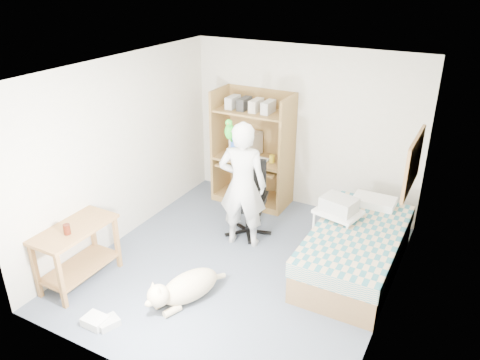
{
  "coord_description": "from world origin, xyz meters",
  "views": [
    {
      "loc": [
        2.37,
        -4.4,
        3.52
      ],
      "look_at": [
        -0.17,
        0.3,
        1.05
      ],
      "focal_mm": 35.0,
      "sensor_mm": 36.0,
      "label": 1
    }
  ],
  "objects_px": {
    "side_desk": "(77,246)",
    "office_chair": "(249,208)",
    "computer_hutch": "(254,153)",
    "bed": "(356,250)",
    "dog": "(185,288)",
    "printer_cart": "(337,225)",
    "person": "(243,185)"
  },
  "relations": [
    {
      "from": "side_desk",
      "to": "office_chair",
      "type": "xyz_separation_m",
      "value": [
        1.24,
        2.01,
        -0.12
      ]
    },
    {
      "from": "computer_hutch",
      "to": "office_chair",
      "type": "xyz_separation_m",
      "value": [
        0.39,
        -0.92,
        -0.45
      ]
    },
    {
      "from": "bed",
      "to": "office_chair",
      "type": "xyz_separation_m",
      "value": [
        -1.61,
        0.2,
        0.09
      ]
    },
    {
      "from": "side_desk",
      "to": "office_chair",
      "type": "bearing_deg",
      "value": 58.27
    },
    {
      "from": "office_chair",
      "to": "dog",
      "type": "relative_size",
      "value": 1.0
    },
    {
      "from": "side_desk",
      "to": "printer_cart",
      "type": "xyz_separation_m",
      "value": [
        2.52,
        2.04,
        -0.06
      ]
    },
    {
      "from": "computer_hutch",
      "to": "dog",
      "type": "xyz_separation_m",
      "value": [
        0.47,
        -2.64,
        -0.64
      ]
    },
    {
      "from": "computer_hutch",
      "to": "printer_cart",
      "type": "relative_size",
      "value": 2.76
    },
    {
      "from": "printer_cart",
      "to": "bed",
      "type": "bearing_deg",
      "value": -22.07
    },
    {
      "from": "computer_hutch",
      "to": "printer_cart",
      "type": "height_order",
      "value": "computer_hutch"
    },
    {
      "from": "side_desk",
      "to": "dog",
      "type": "bearing_deg",
      "value": 12.58
    },
    {
      "from": "side_desk",
      "to": "person",
      "type": "relative_size",
      "value": 0.57
    },
    {
      "from": "bed",
      "to": "person",
      "type": "relative_size",
      "value": 1.16
    },
    {
      "from": "side_desk",
      "to": "person",
      "type": "xyz_separation_m",
      "value": [
        1.31,
        1.71,
        0.38
      ]
    },
    {
      "from": "person",
      "to": "office_chair",
      "type": "bearing_deg",
      "value": -92.79
    },
    {
      "from": "person",
      "to": "printer_cart",
      "type": "height_order",
      "value": "person"
    },
    {
      "from": "person",
      "to": "computer_hutch",
      "type": "bearing_deg",
      "value": -84.26
    },
    {
      "from": "computer_hutch",
      "to": "printer_cart",
      "type": "bearing_deg",
      "value": -28.11
    },
    {
      "from": "bed",
      "to": "person",
      "type": "xyz_separation_m",
      "value": [
        -1.54,
        -0.11,
        0.59
      ]
    },
    {
      "from": "side_desk",
      "to": "person",
      "type": "height_order",
      "value": "person"
    },
    {
      "from": "person",
      "to": "dog",
      "type": "bearing_deg",
      "value": 75.91
    },
    {
      "from": "printer_cart",
      "to": "office_chair",
      "type": "bearing_deg",
      "value": -165.8
    },
    {
      "from": "bed",
      "to": "dog",
      "type": "distance_m",
      "value": 2.16
    },
    {
      "from": "side_desk",
      "to": "printer_cart",
      "type": "distance_m",
      "value": 3.25
    },
    {
      "from": "computer_hutch",
      "to": "office_chair",
      "type": "relative_size",
      "value": 1.71
    },
    {
      "from": "computer_hutch",
      "to": "dog",
      "type": "height_order",
      "value": "computer_hutch"
    },
    {
      "from": "office_chair",
      "to": "printer_cart",
      "type": "height_order",
      "value": "office_chair"
    },
    {
      "from": "side_desk",
      "to": "printer_cart",
      "type": "height_order",
      "value": "side_desk"
    },
    {
      "from": "person",
      "to": "bed",
      "type": "bearing_deg",
      "value": 169.32
    },
    {
      "from": "computer_hutch",
      "to": "office_chair",
      "type": "distance_m",
      "value": 1.1
    },
    {
      "from": "bed",
      "to": "side_desk",
      "type": "distance_m",
      "value": 3.39
    },
    {
      "from": "dog",
      "to": "printer_cart",
      "type": "relative_size",
      "value": 1.62
    }
  ]
}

